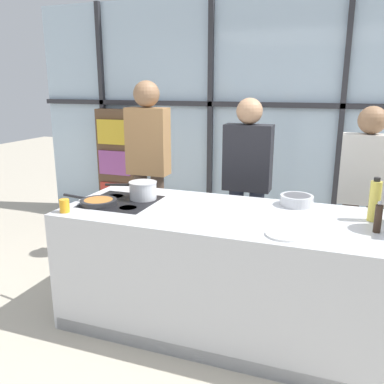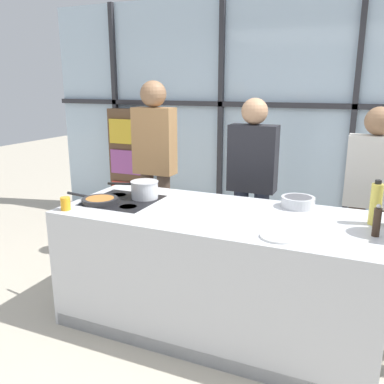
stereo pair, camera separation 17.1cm
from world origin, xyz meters
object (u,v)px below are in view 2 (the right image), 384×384
Objects in this scene: white_plate at (279,236)px; frying_pan at (99,200)px; saucepan at (144,189)px; mixing_bowl at (298,202)px; spectator_center_left at (252,178)px; spectator_center_right at (371,193)px; pepper_grinder at (377,222)px; spectator_far_left at (155,159)px; juice_glass_near at (65,204)px; oil_bottle at (376,204)px.

frying_pan is at bearing 172.39° from white_plate.
saucepan is 1.18m from mixing_bowl.
mixing_bowl is at bearing 130.83° from spectator_center_left.
spectator_center_left is 1.03× the size of spectator_center_right.
white_plate is 1.14× the size of pepper_grinder.
spectator_center_right is at bearing 29.08° from frying_pan.
saucepan is at bearing 26.21° from spectator_center_right.
white_plate is (1.42, -0.19, -0.01)m from frying_pan.
pepper_grinder reaches higher than white_plate.
spectator_center_right is (1.00, -0.00, -0.03)m from spectator_center_left.
frying_pan is 2.17× the size of white_plate.
frying_pan is at bearing 29.08° from spectator_center_right.
spectator_center_right is (2.00, -0.00, -0.14)m from spectator_far_left.
pepper_grinder reaches higher than saucepan.
white_plate is (1.51, -1.25, -0.15)m from spectator_far_left.
mixing_bowl is (1.16, 0.23, -0.03)m from saucepan.
spectator_center_left is (1.00, 0.00, -0.11)m from spectator_far_left.
spectator_far_left is at bearing 89.24° from juice_glass_near.
white_plate is at bearing -7.61° from frying_pan.
pepper_grinder is 2.11× the size of juice_glass_near.
frying_pan is at bearing 49.40° from spectator_center_left.
spectator_center_left is at bearing 142.81° from oil_bottle.
spectator_center_right is at bearing 26.21° from saucepan.
oil_bottle is (0.02, -0.77, 0.12)m from spectator_center_right.
oil_bottle is at bearing -20.11° from mixing_bowl.
spectator_center_right is at bearing 180.00° from spectator_center_left.
spectator_center_right is 2.41m from juice_glass_near.
saucepan is 1.63× the size of mixing_bowl.
juice_glass_near reaches higher than white_plate.
saucepan reaches higher than mixing_bowl.
spectator_center_right is 0.78m from oil_bottle.
juice_glass_near is at bearing -154.33° from mixing_bowl.
spectator_center_left is 1.00m from spectator_center_right.
spectator_center_left is at bearing 135.73° from pepper_grinder.
juice_glass_near is at bearing -112.88° from frying_pan.
spectator_center_right is 8.06× the size of pepper_grinder.
spectator_center_right is 7.09× the size of white_plate.
saucepan reaches higher than white_plate.
oil_bottle is 3.10× the size of juice_glass_near.
saucepan is 1.35× the size of oil_bottle.
spectator_center_right reaches higher than white_plate.
white_plate is at bearing -89.87° from mixing_bowl.
frying_pan is at bearing 67.12° from juice_glass_near.
spectator_center_left reaches higher than spectator_center_right.
saucepan is at bearing -168.76° from mixing_bowl.
mixing_bowl reaches higher than frying_pan.
mixing_bowl is (-0.00, 0.67, 0.04)m from white_plate.
pepper_grinder reaches higher than juice_glass_near.
spectator_far_left reaches higher than pepper_grinder.
spectator_far_left reaches higher than frying_pan.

